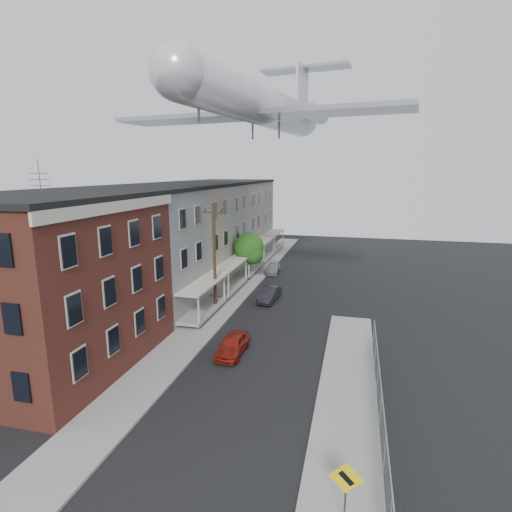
{
  "coord_description": "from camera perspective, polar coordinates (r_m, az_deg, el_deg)",
  "views": [
    {
      "loc": [
        5.49,
        -12.05,
        11.57
      ],
      "look_at": [
        0.26,
        8.67,
        7.0
      ],
      "focal_mm": 28.0,
      "sensor_mm": 36.0,
      "label": 1
    }
  ],
  "objects": [
    {
      "name": "row_house_b",
      "position": [
        40.12,
        -11.83,
        2.58
      ],
      "size": [
        11.98,
        7.0,
        10.3
      ],
      "color": "gray",
      "rests_on": "ground"
    },
    {
      "name": "row_house_e",
      "position": [
        59.53,
        -2.98,
        5.85
      ],
      "size": [
        11.98,
        7.0,
        10.3
      ],
      "color": "slate",
      "rests_on": "ground"
    },
    {
      "name": "warning_sign",
      "position": [
        14.67,
        12.7,
        -29.57
      ],
      "size": [
        1.1,
        0.11,
        2.8
      ],
      "color": "#515156",
      "rests_on": "ground"
    },
    {
      "name": "airplane",
      "position": [
        37.11,
        1.18,
        20.7
      ],
      "size": [
        25.65,
        29.3,
        8.43
      ],
      "color": "silver",
      "rests_on": "ground"
    },
    {
      "name": "street_tree",
      "position": [
        42.18,
        -0.88,
        0.98
      ],
      "size": [
        3.22,
        3.2,
        5.2
      ],
      "color": "black",
      "rests_on": "ground"
    },
    {
      "name": "corner_building",
      "position": [
        26.64,
        -27.52,
        -3.24
      ],
      "size": [
        10.31,
        12.3,
        12.15
      ],
      "color": "#321710",
      "rests_on": "ground"
    },
    {
      "name": "car_far",
      "position": [
        46.04,
        2.37,
        -1.77
      ],
      "size": [
        1.73,
        3.9,
        1.11
      ],
      "primitive_type": "imported",
      "rotation": [
        0.0,
        0.0,
        0.04
      ],
      "color": "gray",
      "rests_on": "ground"
    },
    {
      "name": "chainlink_fence",
      "position": [
        20.11,
        17.38,
        -20.24
      ],
      "size": [
        0.06,
        18.06,
        1.9
      ],
      "color": "gray",
      "rests_on": "ground"
    },
    {
      "name": "car_mid",
      "position": [
        36.25,
        1.91,
        -5.49
      ],
      "size": [
        1.62,
        3.91,
        1.26
      ],
      "primitive_type": "imported",
      "rotation": [
        0.0,
        0.0,
        -0.08
      ],
      "color": "black",
      "rests_on": "ground"
    },
    {
      "name": "sidewalk_right",
      "position": [
        21.4,
        12.79,
        -20.78
      ],
      "size": [
        3.0,
        26.0,
        0.12
      ],
      "primitive_type": "cube",
      "color": "gray",
      "rests_on": "ground"
    },
    {
      "name": "curb_right",
      "position": [
        21.45,
        8.65,
        -20.5
      ],
      "size": [
        0.15,
        26.0,
        0.14
      ],
      "primitive_type": "cube",
      "color": "gray",
      "rests_on": "ground"
    },
    {
      "name": "row_house_a",
      "position": [
        34.07,
        -16.95,
        0.65
      ],
      "size": [
        11.98,
        7.0,
        10.3
      ],
      "color": "slate",
      "rests_on": "ground"
    },
    {
      "name": "sidewalk_left",
      "position": [
        39.4,
        -2.67,
        -4.92
      ],
      "size": [
        3.0,
        62.0,
        0.12
      ],
      "primitive_type": "cube",
      "color": "gray",
      "rests_on": "ground"
    },
    {
      "name": "ground",
      "position": [
        17.58,
        -8.9,
        -29.24
      ],
      "size": [
        120.0,
        120.0,
        0.0
      ],
      "primitive_type": "plane",
      "color": "black",
      "rests_on": "ground"
    },
    {
      "name": "row_house_c",
      "position": [
        46.43,
        -8.07,
        3.99
      ],
      "size": [
        11.98,
        7.0,
        10.3
      ],
      "color": "slate",
      "rests_on": "ground"
    },
    {
      "name": "utility_pole",
      "position": [
        32.76,
        -5.95,
        -0.14
      ],
      "size": [
        1.8,
        0.26,
        9.0
      ],
      "color": "black",
      "rests_on": "ground"
    },
    {
      "name": "car_near",
      "position": [
        26.25,
        -3.37,
        -12.54
      ],
      "size": [
        1.56,
        3.79,
        1.29
      ],
      "primitive_type": "imported",
      "rotation": [
        0.0,
        0.0,
        -0.01
      ],
      "color": "maroon",
      "rests_on": "ground"
    },
    {
      "name": "row_house_d",
      "position": [
        52.92,
        -5.21,
        5.04
      ],
      "size": [
        11.98,
        7.0,
        10.3
      ],
      "color": "gray",
      "rests_on": "ground"
    },
    {
      "name": "curb_left",
      "position": [
        39.02,
        -0.62,
        -5.06
      ],
      "size": [
        0.15,
        62.0,
        0.14
      ],
      "primitive_type": "cube",
      "color": "gray",
      "rests_on": "ground"
    }
  ]
}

